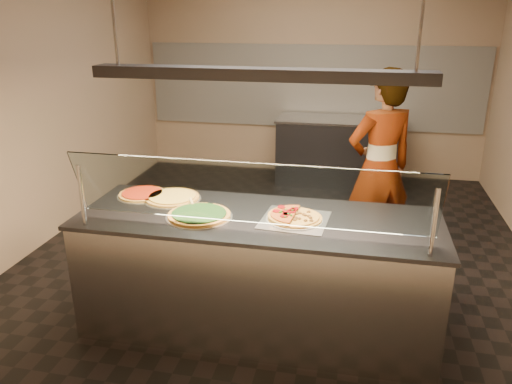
% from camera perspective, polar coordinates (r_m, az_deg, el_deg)
% --- Properties ---
extents(ground, '(5.00, 6.00, 0.02)m').
position_cam_1_polar(ground, '(5.08, 2.38, -7.64)').
color(ground, black).
rests_on(ground, ground).
extents(wall_back, '(5.00, 0.02, 3.00)m').
position_cam_1_polar(wall_back, '(7.54, 6.46, 13.40)').
color(wall_back, tan).
rests_on(wall_back, ground).
extents(wall_front, '(5.00, 0.02, 3.00)m').
position_cam_1_polar(wall_front, '(1.81, -13.12, -8.21)').
color(wall_front, tan).
rests_on(wall_front, ground).
extents(wall_left, '(0.02, 6.00, 3.00)m').
position_cam_1_polar(wall_left, '(5.56, -24.20, 9.52)').
color(wall_left, tan).
rests_on(wall_left, ground).
extents(tile_band, '(4.90, 0.02, 1.20)m').
position_cam_1_polar(tile_band, '(7.54, 6.38, 11.86)').
color(tile_band, silver).
rests_on(tile_band, wall_back).
extents(serving_counter, '(2.65, 0.94, 0.93)m').
position_cam_1_polar(serving_counter, '(3.85, 0.22, -9.18)').
color(serving_counter, '#B7B7BC').
rests_on(serving_counter, ground).
extents(sneeze_guard, '(2.41, 0.18, 0.54)m').
position_cam_1_polar(sneeze_guard, '(3.23, -0.98, -0.26)').
color(sneeze_guard, '#B7B7BC').
rests_on(sneeze_guard, serving_counter).
extents(perforated_tray, '(0.50, 0.50, 0.01)m').
position_cam_1_polar(perforated_tray, '(3.59, 4.43, -3.12)').
color(perforated_tray, silver).
rests_on(perforated_tray, serving_counter).
extents(half_pizza_pepperoni, '(0.22, 0.40, 0.05)m').
position_cam_1_polar(half_pizza_pepperoni, '(3.60, 2.99, -2.59)').
color(half_pizza_pepperoni, '#9B6728').
rests_on(half_pizza_pepperoni, perforated_tray).
extents(half_pizza_sausage, '(0.22, 0.40, 0.04)m').
position_cam_1_polar(half_pizza_sausage, '(3.57, 5.90, -2.94)').
color(half_pizza_sausage, '#9B6728').
rests_on(half_pizza_sausage, perforated_tray).
extents(pizza_spinach, '(0.49, 0.49, 0.03)m').
position_cam_1_polar(pizza_spinach, '(3.66, -6.51, -2.58)').
color(pizza_spinach, silver).
rests_on(pizza_spinach, serving_counter).
extents(pizza_cheese, '(0.46, 0.46, 0.03)m').
position_cam_1_polar(pizza_cheese, '(4.04, -9.53, -0.58)').
color(pizza_cheese, silver).
rests_on(pizza_cheese, serving_counter).
extents(pizza_tomato, '(0.40, 0.40, 0.03)m').
position_cam_1_polar(pizza_tomato, '(4.16, -12.85, -0.18)').
color(pizza_tomato, silver).
rests_on(pizza_tomato, serving_counter).
extents(pizza_spatula, '(0.25, 0.20, 0.02)m').
position_cam_1_polar(pizza_spatula, '(3.84, -6.72, -1.27)').
color(pizza_spatula, '#B7B7BC').
rests_on(pizza_spatula, pizza_spinach).
extents(prep_table, '(1.74, 0.74, 0.93)m').
position_cam_1_polar(prep_table, '(7.25, 9.35, 4.67)').
color(prep_table, '#343439').
rests_on(prep_table, ground).
extents(worker, '(0.82, 0.74, 1.88)m').
position_cam_1_polar(worker, '(4.87, 13.94, 2.63)').
color(worker, '#35323A').
rests_on(worker, ground).
extents(heat_lamp_housing, '(2.30, 0.18, 0.08)m').
position_cam_1_polar(heat_lamp_housing, '(3.39, 0.26, 13.32)').
color(heat_lamp_housing, '#343439').
rests_on(heat_lamp_housing, ceiling).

